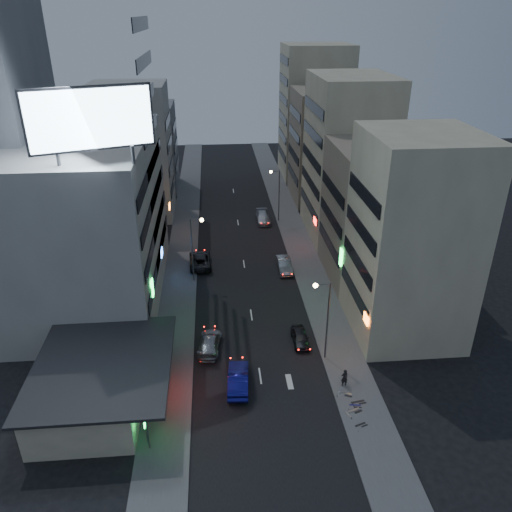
{
  "coord_description": "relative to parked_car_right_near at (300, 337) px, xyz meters",
  "views": [
    {
      "loc": [
        -3.45,
        -31.06,
        29.44
      ],
      "look_at": [
        0.72,
        16.45,
        5.82
      ],
      "focal_mm": 35.0,
      "sensor_mm": 36.0,
      "label": 1
    }
  ],
  "objects": [
    {
      "name": "road_car_blue",
      "position": [
        -6.41,
        -5.83,
        0.18
      ],
      "size": [
        2.1,
        5.12,
        1.65
      ],
      "primitive_type": "imported",
      "rotation": [
        0.0,
        0.0,
        3.07
      ],
      "color": "navy",
      "rests_on": "ground"
    },
    {
      "name": "scooter_black_b",
      "position": [
        3.98,
        -8.51,
        0.01
      ],
      "size": [
        0.87,
        1.84,
        1.08
      ],
      "primitive_type": null,
      "rotation": [
        0.0,
        0.0,
        1.74
      ],
      "color": "black",
      "rests_on": "sidewalk_right"
    },
    {
      "name": "parked_car_right_mid",
      "position": [
        0.53,
        15.23,
        0.11
      ],
      "size": [
        1.68,
        4.63,
        1.52
      ],
      "primitive_type": "imported",
      "rotation": [
        0.0,
        0.0,
        0.02
      ],
      "color": "#A3A6AB",
      "rests_on": "ground"
    },
    {
      "name": "food_court",
      "position": [
        -18.28,
        -6.62,
        1.34
      ],
      "size": [
        11.0,
        13.0,
        3.88
      ],
      "color": "beige",
      "rests_on": "ground"
    },
    {
      "name": "shophouse_far",
      "position": [
        10.61,
        26.38,
        10.35
      ],
      "size": [
        10.0,
        14.0,
        22.0
      ],
      "primitive_type": "cube",
      "color": "beige",
      "rests_on": "ground"
    },
    {
      "name": "far_right_b",
      "position": [
        11.61,
        55.38,
        11.35
      ],
      "size": [
        12.0,
        12.0,
        24.0
      ],
      "primitive_type": "cube",
      "color": "beige",
      "rests_on": "ground"
    },
    {
      "name": "scooter_silver_b",
      "position": [
        3.22,
        -7.75,
        0.02
      ],
      "size": [
        1.24,
        1.86,
        1.08
      ],
      "primitive_type": null,
      "rotation": [
        0.0,
        0.0,
        1.17
      ],
      "color": "#B7B9BF",
      "rests_on": "sidewalk_right"
    },
    {
      "name": "parked_car_right_near",
      "position": [
        0.0,
        0.0,
        0.0
      ],
      "size": [
        1.57,
        3.81,
        1.29
      ],
      "primitive_type": "imported",
      "rotation": [
        0.0,
        0.0,
        0.01
      ],
      "color": "#28292D",
      "rests_on": "ground"
    },
    {
      "name": "parked_car_left",
      "position": [
        -9.99,
        17.47,
        0.15
      ],
      "size": [
        2.91,
        5.85,
        1.59
      ],
      "primitive_type": "imported",
      "rotation": [
        0.0,
        0.0,
        3.19
      ],
      "color": "#232428",
      "rests_on": "ground"
    },
    {
      "name": "ground",
      "position": [
        -4.39,
        -8.62,
        -0.65
      ],
      "size": [
        180.0,
        180.0,
        0.0
      ],
      "primitive_type": "plane",
      "color": "black",
      "rests_on": "ground"
    },
    {
      "name": "far_left_a",
      "position": [
        -19.89,
        36.38,
        9.35
      ],
      "size": [
        11.0,
        10.0,
        20.0
      ],
      "primitive_type": "cube",
      "color": "#A4A4A0",
      "rests_on": "ground"
    },
    {
      "name": "sidewalk_left",
      "position": [
        -12.39,
        21.38,
        -0.59
      ],
      "size": [
        4.0,
        120.0,
        0.12
      ],
      "primitive_type": "cube",
      "color": "#4C4C4F",
      "rests_on": "ground"
    },
    {
      "name": "sidewalk_right",
      "position": [
        3.61,
        21.38,
        -0.59
      ],
      "size": [
        4.0,
        120.0,
        0.12
      ],
      "primitive_type": "cube",
      "color": "#4C4C4F",
      "rests_on": "ground"
    },
    {
      "name": "street_lamp_right_far",
      "position": [
        1.52,
        31.38,
        4.72
      ],
      "size": [
        1.6,
        0.44,
        8.02
      ],
      "color": "#595B60",
      "rests_on": "sidewalk_right"
    },
    {
      "name": "billboard",
      "position": [
        -17.38,
        1.35,
        21.01
      ],
      "size": [
        9.52,
        3.75,
        6.2
      ],
      "rotation": [
        0.0,
        0.0,
        0.35
      ],
      "color": "#595B60",
      "rests_on": "white_building"
    },
    {
      "name": "shophouse_near",
      "position": [
        10.61,
        1.88,
        9.35
      ],
      "size": [
        10.0,
        11.0,
        20.0
      ],
      "primitive_type": "cube",
      "color": "beige",
      "rests_on": "ground"
    },
    {
      "name": "scooter_blue",
      "position": [
        3.57,
        -9.07,
        -0.04
      ],
      "size": [
        0.79,
        1.67,
        0.98
      ],
      "primitive_type": null,
      "rotation": [
        0.0,
        0.0,
        1.41
      ],
      "color": "navy",
      "rests_on": "sidewalk_right"
    },
    {
      "name": "white_building",
      "position": [
        -21.39,
        11.38,
        8.35
      ],
      "size": [
        14.0,
        24.0,
        18.0
      ],
      "primitive_type": "cube",
      "color": "#A4A4A0",
      "rests_on": "ground"
    },
    {
      "name": "street_lamp_left",
      "position": [
        -10.29,
        13.38,
        4.72
      ],
      "size": [
        1.6,
        0.44,
        8.02
      ],
      "color": "#595B60",
      "rests_on": "sidewalk_left"
    },
    {
      "name": "far_right_a",
      "position": [
        11.11,
        41.38,
        8.35
      ],
      "size": [
        11.0,
        12.0,
        18.0
      ],
      "primitive_type": "cube",
      "color": "gray",
      "rests_on": "ground"
    },
    {
      "name": "parked_car_right_far",
      "position": [
        -0.51,
        31.32,
        0.08
      ],
      "size": [
        2.07,
        5.01,
        1.45
      ],
      "primitive_type": "imported",
      "rotation": [
        0.0,
        0.0,
        0.01
      ],
      "color": "#ABACB3",
      "rests_on": "ground"
    },
    {
      "name": "road_car_silver",
      "position": [
        -8.84,
        -0.22,
        0.08
      ],
      "size": [
        2.62,
        5.21,
        1.45
      ],
      "primitive_type": "imported",
      "rotation": [
        0.0,
        0.0,
        3.02
      ],
      "color": "#919398",
      "rests_on": "ground"
    },
    {
      "name": "shophouse_mid",
      "position": [
        11.11,
        13.38,
        7.35
      ],
      "size": [
        11.0,
        12.0,
        16.0
      ],
      "primitive_type": "cube",
      "color": "gray",
      "rests_on": "ground"
    },
    {
      "name": "street_lamp_right_near",
      "position": [
        1.52,
        -2.62,
        4.72
      ],
      "size": [
        1.6,
        0.44,
        8.02
      ],
      "color": "#595B60",
      "rests_on": "sidewalk_right"
    },
    {
      "name": "scooter_black_a",
      "position": [
        3.34,
        -10.97,
        -0.03
      ],
      "size": [
        1.06,
        1.7,
        0.99
      ],
      "primitive_type": null,
      "rotation": [
        0.0,
        0.0,
        1.92
      ],
      "color": "black",
      "rests_on": "sidewalk_right"
    },
    {
      "name": "far_left_b",
      "position": [
        -20.39,
        49.38,
        6.85
      ],
      "size": [
        12.0,
        10.0,
        15.0
      ],
      "primitive_type": "cube",
      "color": "slate",
      "rests_on": "ground"
    },
    {
      "name": "scooter_silver_a",
      "position": [
        3.27,
        -9.35,
        0.06
      ],
      "size": [
        1.3,
        2.02,
        1.17
      ],
      "primitive_type": null,
      "rotation": [
        0.0,
        0.0,
        1.95
      ],
      "color": "#9C9FA3",
      "rests_on": "sidewalk_right"
    },
    {
      "name": "person",
      "position": [
        2.73,
        -6.63,
        0.31
      ],
      "size": [
        0.66,
        0.48,
        1.68
      ],
      "primitive_type": "imported",
      "rotation": [
        0.0,
        0.0,
        3.28
      ],
      "color": "black",
      "rests_on": "sidewalk_right"
    }
  ]
}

